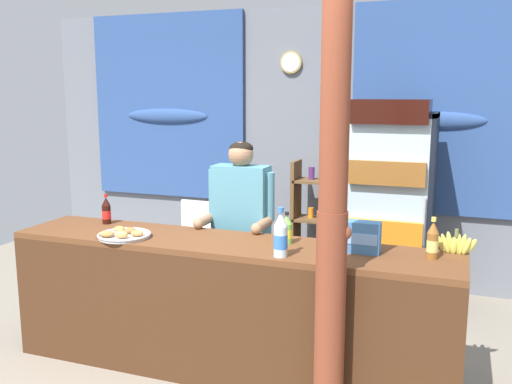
{
  "coord_description": "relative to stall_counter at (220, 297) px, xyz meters",
  "views": [
    {
      "loc": [
        1.57,
        -2.88,
        1.91
      ],
      "look_at": [
        0.18,
        0.9,
        1.19
      ],
      "focal_mm": 39.27,
      "sensor_mm": 36.0,
      "label": 1
    }
  ],
  "objects": [
    {
      "name": "ground_plane",
      "position": [
        -0.13,
        0.7,
        -0.57
      ],
      "size": [
        7.67,
        7.67,
        0.0
      ],
      "primitive_type": "plane",
      "color": "gray"
    },
    {
      "name": "shopkeeper",
      "position": [
        -0.1,
        0.64,
        0.4
      ],
      "size": [
        0.53,
        0.42,
        1.55
      ],
      "color": "#28282D",
      "rests_on": "ground"
    },
    {
      "name": "soda_bottle_cola",
      "position": [
        -1.06,
        0.28,
        0.45
      ],
      "size": [
        0.07,
        0.07,
        0.23
      ],
      "color": "black",
      "rests_on": "stall_counter"
    },
    {
      "name": "soda_bottle_water",
      "position": [
        0.45,
        -0.09,
        0.48
      ],
      "size": [
        0.09,
        0.09,
        0.31
      ],
      "color": "silver",
      "rests_on": "stall_counter"
    },
    {
      "name": "timber_post",
      "position": [
        0.8,
        -0.28,
        0.64
      ],
      "size": [
        0.19,
        0.17,
        2.54
      ],
      "color": "brown",
      "rests_on": "ground"
    },
    {
      "name": "soda_bottle_lime_soda",
      "position": [
        0.39,
        0.21,
        0.44
      ],
      "size": [
        0.07,
        0.07,
        0.21
      ],
      "color": "#75C64C",
      "rests_on": "stall_counter"
    },
    {
      "name": "snack_box_biscuit",
      "position": [
        0.91,
        0.16,
        0.45
      ],
      "size": [
        0.21,
        0.11,
        0.2
      ],
      "color": "#3D75B7",
      "rests_on": "stall_counter"
    },
    {
      "name": "plastic_lawn_chair",
      "position": [
        -0.93,
        1.5,
        -0.08
      ],
      "size": [
        0.46,
        0.46,
        0.86
      ],
      "color": "silver",
      "rests_on": "ground"
    },
    {
      "name": "stall_counter",
      "position": [
        0.0,
        0.0,
        0.0
      ],
      "size": [
        3.06,
        0.59,
        0.92
      ],
      "color": "brown",
      "rests_on": "ground"
    },
    {
      "name": "drink_fridge",
      "position": [
        0.88,
        1.69,
        0.44
      ],
      "size": [
        0.74,
        0.63,
        1.85
      ],
      "color": "black",
      "rests_on": "ground"
    },
    {
      "name": "banana_bunch",
      "position": [
        1.45,
        0.35,
        0.41
      ],
      "size": [
        0.27,
        0.06,
        0.16
      ],
      "color": "#CCC14C",
      "rests_on": "stall_counter"
    },
    {
      "name": "bottle_shelf_rack",
      "position": [
        0.17,
        1.95,
        0.08
      ],
      "size": [
        0.48,
        0.28,
        1.26
      ],
      "color": "brown",
      "rests_on": "ground"
    },
    {
      "name": "back_wall_curtained",
      "position": [
        -0.15,
        2.32,
        0.85
      ],
      "size": [
        5.71,
        0.22,
        2.74
      ],
      "color": "slate",
      "rests_on": "ground"
    },
    {
      "name": "soda_bottle_iced_tea",
      "position": [
        1.32,
        0.18,
        0.46
      ],
      "size": [
        0.07,
        0.07,
        0.25
      ],
      "color": "brown",
      "rests_on": "stall_counter"
    },
    {
      "name": "pastry_tray",
      "position": [
        -0.7,
        -0.04,
        0.37
      ],
      "size": [
        0.37,
        0.37,
        0.07
      ],
      "color": "#BCBCC1",
      "rests_on": "stall_counter"
    }
  ]
}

